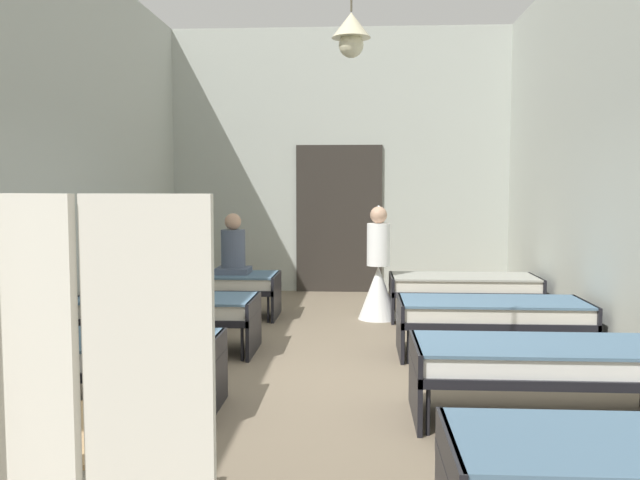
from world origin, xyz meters
name	(u,v)px	position (x,y,z in m)	size (l,w,h in m)	color
ground_plane	(321,385)	(0.00, 0.00, -0.05)	(6.07, 10.84, 0.10)	#7A6B56
room_shell	(328,146)	(0.00, 1.19, 2.14)	(5.87, 10.44, 4.29)	#B2B7AD
bed_left_row_1	(94,355)	(-1.69, -0.95, 0.44)	(1.90, 0.84, 0.57)	black
bed_right_row_1	(543,362)	(1.69, -0.95, 0.44)	(1.90, 0.84, 0.57)	black
bed_left_row_2	(166,310)	(-1.69, 0.95, 0.44)	(1.90, 0.84, 0.57)	black
bed_right_row_2	(492,313)	(1.69, 0.95, 0.44)	(1.90, 0.84, 0.57)	black
bed_left_row_3	(207,284)	(-1.69, 2.85, 0.44)	(1.90, 0.84, 0.57)	black
bed_right_row_3	(463,286)	(1.69, 2.85, 0.44)	(1.90, 0.84, 0.57)	black
nurse_near_aisle	(378,279)	(0.58, 2.82, 0.53)	(0.52, 0.52, 1.49)	white
patient_seated_primary	(141,298)	(-1.34, -0.87, 0.87)	(0.44, 0.44, 0.80)	#515B70
patient_seated_secondary	(233,251)	(-1.34, 2.90, 0.87)	(0.44, 0.44, 0.80)	#515B70
privacy_screen	(24,459)	(-0.74, -3.86, 0.85)	(1.23, 0.29, 1.70)	silver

